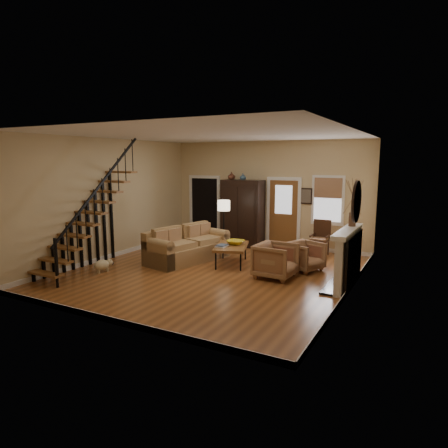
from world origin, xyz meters
The scene contains 15 objects.
room centered at (-0.41, 1.76, 1.51)m, with size 7.00×7.33×3.30m.
staircase centered at (-2.78, -1.30, 1.60)m, with size 0.94×2.80×3.20m, color brown, non-canonical shape.
fireplace centered at (3.13, 0.50, 0.74)m, with size 0.33×1.95×2.30m.
armoire centered at (-0.70, 3.15, 1.05)m, with size 1.30×0.60×2.10m, color black, non-canonical shape.
vase_a centered at (-1.05, 3.05, 2.22)m, with size 0.24×0.24×0.25m, color #4C2619.
vase_b centered at (-0.65, 3.05, 2.21)m, with size 0.20×0.20×0.21m, color #334C60.
sofa centered at (-1.15, 0.66, 0.44)m, with size 1.02×2.35×0.88m, color #9E7748, non-canonical shape.
coffee_table centered at (0.06, 0.89, 0.26)m, with size 0.78×1.34×0.51m, color brown, non-canonical shape.
bowl centered at (0.11, 1.04, 0.57)m, with size 0.46×0.46×0.11m, color gold.
books centered at (-0.06, 0.59, 0.54)m, with size 0.25×0.34×0.06m, color beige, non-canonical shape.
armchair_left centered at (1.51, 0.31, 0.41)m, with size 0.87×0.89×0.81m, color brown.
armchair_right centered at (1.93, 1.23, 0.36)m, with size 0.77×0.79×0.72m, color brown.
floor_lamp centered at (-0.69, 1.86, 0.79)m, with size 0.36×0.36×1.57m, color black, non-canonical shape.
side_chair centered at (1.85, 2.95, 0.51)m, with size 0.54×0.54×1.02m, color #3B2112, non-canonical shape.
dog centered at (-2.40, -1.27, 0.16)m, with size 0.26×0.44×0.32m, color beige, non-canonical shape.
Camera 1 is at (4.70, -8.20, 2.72)m, focal length 32.00 mm.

